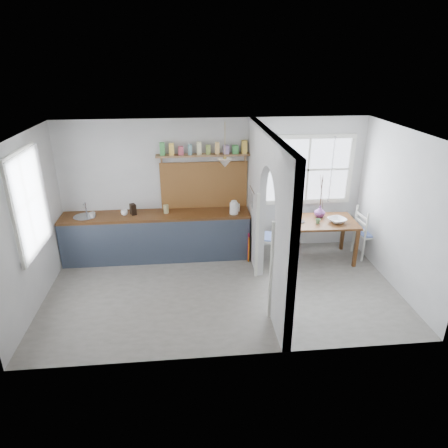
{
  "coord_description": "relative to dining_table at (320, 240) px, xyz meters",
  "views": [
    {
      "loc": [
        -0.54,
        -5.71,
        3.64
      ],
      "look_at": [
        0.07,
        0.45,
        1.01
      ],
      "focal_mm": 32.0,
      "sensor_mm": 36.0,
      "label": 1
    }
  ],
  "objects": [
    {
      "name": "vase",
      "position": [
        0.01,
        0.19,
        0.5
      ],
      "size": [
        0.21,
        0.21,
        0.22
      ],
      "primitive_type": "imported",
      "rotation": [
        0.0,
        0.0,
        -0.02
      ],
      "color": "#793D84",
      "rests_on": "dining_table"
    },
    {
      "name": "counter",
      "position": [
        -3.08,
        0.38,
        0.06
      ],
      "size": [
        3.5,
        0.6,
        0.9
      ],
      "color": "brown",
      "rests_on": "floor"
    },
    {
      "name": "mug_a",
      "position": [
        -4.22,
        0.28,
        0.56
      ],
      "size": [
        0.12,
        0.12,
        0.1
      ],
      "primitive_type": "imported",
      "rotation": [
        0.0,
        0.0,
        0.12
      ],
      "color": "silver",
      "rests_on": "counter"
    },
    {
      "name": "dining_table",
      "position": [
        0.0,
        0.0,
        0.0
      ],
      "size": [
        1.29,
        0.88,
        0.79
      ],
      "primitive_type": null,
      "rotation": [
        0.0,
        0.0,
        -0.04
      ],
      "color": "brown",
      "rests_on": "floor"
    },
    {
      "name": "jar",
      "position": [
        -2.89,
        0.39,
        0.59
      ],
      "size": [
        0.12,
        0.12,
        0.16
      ],
      "primitive_type": "cylinder",
      "rotation": [
        0.0,
        0.0,
        -0.27
      ],
      "color": "tan",
      "rests_on": "counter"
    },
    {
      "name": "kettle",
      "position": [
        -1.63,
        0.23,
        0.63
      ],
      "size": [
        0.26,
        0.23,
        0.26
      ],
      "primitive_type": null,
      "rotation": [
        0.0,
        0.0,
        0.34
      ],
      "color": "white",
      "rests_on": "counter"
    },
    {
      "name": "utensil_rail",
      "position": [
        -1.34,
        -0.05,
        1.06
      ],
      "size": [
        0.02,
        0.5,
        0.02
      ],
      "primitive_type": "cylinder",
      "rotation": [
        1.57,
        0.0,
        0.0
      ],
      "color": "#ADB1BA",
      "rests_on": "partition"
    },
    {
      "name": "sink",
      "position": [
        -4.38,
        0.35,
        0.5
      ],
      "size": [
        0.4,
        0.4,
        0.02
      ],
      "primitive_type": "cylinder",
      "color": "#ADB1BA",
      "rests_on": "counter"
    },
    {
      "name": "partition",
      "position": [
        -1.25,
        -0.89,
        1.06
      ],
      "size": [
        0.12,
        3.2,
        2.6
      ],
      "color": "#B8B8B8",
      "rests_on": "floor"
    },
    {
      "name": "ceiling",
      "position": [
        -1.95,
        -0.95,
        2.21
      ],
      "size": [
        5.8,
        3.2,
        0.01
      ],
      "primitive_type": "cube",
      "color": "#B8B8B8",
      "rests_on": "walls"
    },
    {
      "name": "mug_b",
      "position": [
        -3.66,
        0.35,
        0.56
      ],
      "size": [
        0.14,
        0.14,
        0.1
      ],
      "primitive_type": "imported",
      "rotation": [
        0.0,
        0.0,
        0.13
      ],
      "color": "white",
      "rests_on": "counter"
    },
    {
      "name": "shelf",
      "position": [
        -2.16,
        0.54,
        1.62
      ],
      "size": [
        1.75,
        0.2,
        0.21
      ],
      "color": "#966942",
      "rests_on": "walls"
    },
    {
      "name": "table_cup",
      "position": [
        -0.12,
        -0.12,
        0.44
      ],
      "size": [
        0.12,
        0.12,
        0.09
      ],
      "primitive_type": "imported",
      "rotation": [
        0.0,
        0.0,
        0.34
      ],
      "color": "#548554",
      "rests_on": "dining_table"
    },
    {
      "name": "kitchen_window",
      "position": [
        -4.82,
        -0.95,
        1.26
      ],
      "size": [
        0.1,
        1.16,
        1.5
      ],
      "primitive_type": null,
      "color": "white",
      "rests_on": "walls"
    },
    {
      "name": "knife_block",
      "position": [
        -3.5,
        0.38,
        0.61
      ],
      "size": [
        0.14,
        0.16,
        0.2
      ],
      "primitive_type": "cube",
      "rotation": [
        0.0,
        0.0,
        0.43
      ],
      "color": "black",
      "rests_on": "counter"
    },
    {
      "name": "plate",
      "position": [
        -0.43,
        -0.01,
        0.4
      ],
      "size": [
        0.22,
        0.22,
        0.02
      ],
      "primitive_type": "cylinder",
      "rotation": [
        0.0,
        0.0,
        -0.22
      ],
      "color": "black",
      "rests_on": "dining_table"
    },
    {
      "name": "chair_right",
      "position": [
        0.98,
        0.02,
        0.1
      ],
      "size": [
        0.48,
        0.48,
        0.99
      ],
      "primitive_type": null,
      "rotation": [
        0.0,
        0.0,
        1.64
      ],
      "color": "silver",
      "rests_on": "floor"
    },
    {
      "name": "floor",
      "position": [
        -1.95,
        -0.95,
        -0.39
      ],
      "size": [
        5.8,
        3.2,
        0.01
      ],
      "primitive_type": "cube",
      "color": "gray",
      "rests_on": "ground"
    },
    {
      "name": "towel_orange",
      "position": [
        -1.37,
        -0.01,
        -0.14
      ],
      "size": [
        0.02,
        0.03,
        0.51
      ],
      "primitive_type": "cube",
      "color": "#D2610D",
      "rests_on": "counter"
    },
    {
      "name": "towel_magenta",
      "position": [
        -1.37,
        0.03,
        -0.12
      ],
      "size": [
        0.02,
        0.03,
        0.59
      ],
      "primitive_type": "cube",
      "color": "#A51438",
      "rests_on": "counter"
    },
    {
      "name": "pendant_lamp",
      "position": [
        -1.8,
        0.2,
        1.49
      ],
      "size": [
        0.26,
        0.26,
        0.16
      ],
      "primitive_type": "cone",
      "color": "silver",
      "rests_on": "ceiling"
    },
    {
      "name": "walls",
      "position": [
        -1.95,
        -0.95,
        0.91
      ],
      "size": [
        5.81,
        3.21,
        2.6
      ],
      "color": "#B8B8B8",
      "rests_on": "floor"
    },
    {
      "name": "backsplash",
      "position": [
        -2.16,
        0.63,
        0.96
      ],
      "size": [
        1.65,
        0.03,
        0.9
      ],
      "primitive_type": "cube",
      "color": "brown",
      "rests_on": "walls"
    },
    {
      "name": "nook_window",
      "position": [
        -0.15,
        0.61,
        1.21
      ],
      "size": [
        1.76,
        0.1,
        1.3
      ],
      "primitive_type": null,
      "color": "white",
      "rests_on": "walls"
    },
    {
      "name": "bowl",
      "position": [
        0.25,
        -0.1,
        0.43
      ],
      "size": [
        0.4,
        0.4,
        0.08
      ],
      "primitive_type": "imported",
      "rotation": [
        0.0,
        0.0,
        0.31
      ],
      "color": "silver",
      "rests_on": "dining_table"
    },
    {
      "name": "chair_left",
      "position": [
        -0.98,
        0.05,
        0.09
      ],
      "size": [
        0.55,
        0.55,
        0.96
      ],
      "primitive_type": null,
      "rotation": [
        0.0,
        0.0,
        -1.87
      ],
      "color": "silver",
      "rests_on": "floor"
    }
  ]
}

